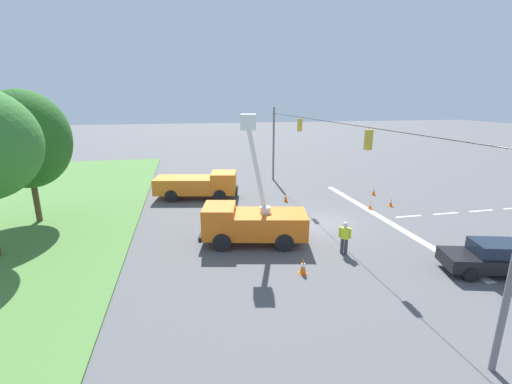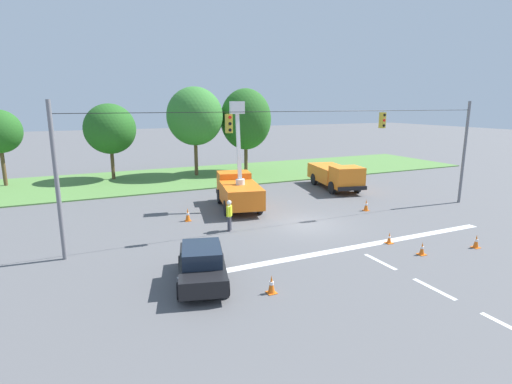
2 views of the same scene
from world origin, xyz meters
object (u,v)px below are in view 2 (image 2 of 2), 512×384
tree_east (246,119)px  utility_truck_bucket_lift (238,188)px  road_worker (229,214)px  traffic_cone_lane_edge_a (422,249)px  traffic_cone_mid_left (389,238)px  traffic_cone_mid_right (476,241)px  sedan_black (202,264)px  traffic_cone_near_bucket (272,284)px  utility_truck_support_near (336,175)px  tree_west (110,129)px  traffic_cone_foreground_right (366,205)px  tree_centre (195,116)px  traffic_cone_foreground_left (188,215)px

tree_east → utility_truck_bucket_lift: tree_east is taller
road_worker → traffic_cone_lane_edge_a: (6.97, -7.27, -0.70)m
utility_truck_bucket_lift → traffic_cone_mid_left: utility_truck_bucket_lift is taller
traffic_cone_mid_right → utility_truck_bucket_lift: bearing=122.6°
road_worker → traffic_cone_mid_left: road_worker is taller
tree_east → traffic_cone_mid_left: bearing=-94.8°
sedan_black → traffic_cone_mid_right: size_ratio=6.85×
utility_truck_bucket_lift → road_worker: bearing=-118.0°
traffic_cone_mid_left → sedan_black: bearing=-177.7°
tree_east → traffic_cone_mid_right: size_ratio=12.70×
tree_east → sedan_black: tree_east is taller
road_worker → traffic_cone_mid_left: (6.71, -5.38, -0.73)m
traffic_cone_near_bucket → traffic_cone_lane_edge_a: size_ratio=1.14×
utility_truck_support_near → traffic_cone_mid_left: (-5.53, -12.37, -0.89)m
sedan_black → utility_truck_support_near: bearing=39.3°
tree_west → traffic_cone_foreground_right: bearing=-52.7°
traffic_cone_mid_left → traffic_cone_lane_edge_a: 1.90m
tree_centre → sedan_black: bearing=-105.9°
tree_centre → traffic_cone_foreground_right: tree_centre is taller
tree_east → traffic_cone_mid_left: tree_east is taller
tree_west → tree_centre: bearing=-8.7°
traffic_cone_foreground_right → traffic_cone_mid_left: size_ratio=1.31×
tree_west → tree_east: tree_east is taller
traffic_cone_near_bucket → traffic_cone_foreground_right: bearing=35.6°
tree_centre → traffic_cone_foreground_left: (-4.95, -14.90, -5.44)m
traffic_cone_mid_right → traffic_cone_lane_edge_a: size_ratio=1.08×
tree_east → utility_truck_bucket_lift: bearing=-115.4°
road_worker → sedan_black: bearing=-120.4°
utility_truck_bucket_lift → traffic_cone_foreground_left: (-4.01, -1.63, -0.97)m
utility_truck_support_near → tree_east: bearing=108.7°
utility_truck_bucket_lift → road_worker: (-2.38, -4.48, -0.37)m
road_worker → traffic_cone_mid_right: 12.77m
tree_centre → utility_truck_support_near: size_ratio=1.23×
traffic_cone_mid_left → traffic_cone_mid_right: traffic_cone_mid_right is taller
tree_east → traffic_cone_foreground_right: bearing=-85.8°
utility_truck_bucket_lift → sedan_black: bearing=-119.3°
utility_truck_support_near → traffic_cone_foreground_left: 14.49m
traffic_cone_mid_right → tree_east: bearing=93.5°
utility_truck_bucket_lift → sedan_black: size_ratio=1.56×
utility_truck_support_near → utility_truck_bucket_lift: bearing=-165.7°
tree_west → tree_east: size_ratio=0.83×
sedan_black → tree_west: bearing=92.3°
traffic_cone_mid_right → traffic_cone_lane_edge_a: (-3.19, 0.43, -0.03)m
tree_west → tree_centre: 7.87m
sedan_black → traffic_cone_foreground_left: sedan_black is taller
sedan_black → road_worker: size_ratio=2.61×
utility_truck_support_near → traffic_cone_foreground_left: bearing=-163.4°
tree_east → utility_truck_bucket_lift: (-6.24, -13.15, -4.10)m
traffic_cone_foreground_left → traffic_cone_mid_right: 15.82m
utility_truck_support_near → traffic_cone_lane_edge_a: size_ratio=11.26×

